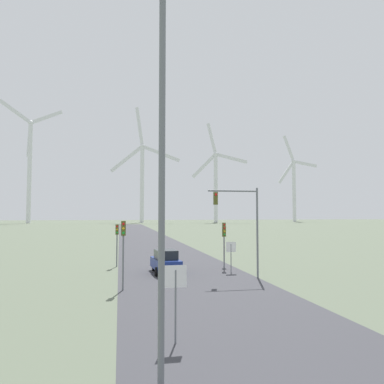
# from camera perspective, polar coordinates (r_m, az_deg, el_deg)

# --- Properties ---
(road_surface) EXTENTS (10.00, 240.00, 0.01)m
(road_surface) POSITION_cam_1_polar(r_m,az_deg,el_deg) (52.93, -5.65, -8.39)
(road_surface) COLOR #38383D
(road_surface) RESTS_ON ground
(streetlamp) EXTENTS (2.83, 0.32, 11.26)m
(streetlamp) POSITION_cam_1_polar(r_m,az_deg,el_deg) (10.32, -4.59, 9.41)
(streetlamp) COLOR slate
(streetlamp) RESTS_ON ground
(stop_sign_near) EXTENTS (0.81, 0.07, 2.77)m
(stop_sign_near) POSITION_cam_1_polar(r_m,az_deg,el_deg) (13.94, -2.52, -14.47)
(stop_sign_near) COLOR slate
(stop_sign_near) RESTS_ON ground
(stop_sign_far) EXTENTS (0.81, 0.07, 2.41)m
(stop_sign_far) POSITION_cam_1_polar(r_m,az_deg,el_deg) (30.30, 5.96, -8.94)
(stop_sign_far) COLOR slate
(stop_sign_far) RESTS_ON ground
(traffic_light_post_near_left) EXTENTS (0.28, 0.34, 4.20)m
(traffic_light_post_near_left) POSITION_cam_1_polar(r_m,az_deg,el_deg) (23.38, -10.43, -7.13)
(traffic_light_post_near_left) COLOR slate
(traffic_light_post_near_left) RESTS_ON ground
(traffic_light_post_near_right) EXTENTS (0.28, 0.34, 3.62)m
(traffic_light_post_near_right) POSITION_cam_1_polar(r_m,az_deg,el_deg) (31.98, 4.92, -6.90)
(traffic_light_post_near_right) COLOR slate
(traffic_light_post_near_right) RESTS_ON ground
(traffic_light_post_mid_left) EXTENTS (0.28, 0.34, 3.72)m
(traffic_light_post_mid_left) POSITION_cam_1_polar(r_m,az_deg,el_deg) (33.92, -11.36, -6.52)
(traffic_light_post_mid_left) COLOR slate
(traffic_light_post_mid_left) RESTS_ON ground
(traffic_light_post_mid_right) EXTENTS (0.28, 0.34, 3.85)m
(traffic_light_post_mid_right) POSITION_cam_1_polar(r_m,az_deg,el_deg) (34.16, 4.90, -6.39)
(traffic_light_post_mid_right) COLOR slate
(traffic_light_post_mid_right) RESTS_ON ground
(traffic_light_mast_overhead) EXTENTS (3.76, 0.35, 6.55)m
(traffic_light_mast_overhead) POSITION_cam_1_polar(r_m,az_deg,el_deg) (27.35, 7.54, -3.49)
(traffic_light_mast_overhead) COLOR slate
(traffic_light_mast_overhead) RESTS_ON ground
(car_approaching) EXTENTS (2.09, 4.22, 1.83)m
(car_approaching) POSITION_cam_1_polar(r_m,az_deg,el_deg) (29.85, -4.04, -10.52)
(car_approaching) COLOR navy
(car_approaching) RESTS_ON ground
(wind_turbine_left) EXTENTS (29.25, 13.00, 62.41)m
(wind_turbine_left) POSITION_cam_1_polar(r_m,az_deg,el_deg) (211.20, -23.49, 4.15)
(wind_turbine_left) COLOR silver
(wind_turbine_left) RESTS_ON ground
(wind_turbine_center) EXTENTS (37.73, 9.76, 64.04)m
(wind_turbine_center) POSITION_cam_1_polar(r_m,az_deg,el_deg) (207.32, -7.61, 2.75)
(wind_turbine_center) COLOR silver
(wind_turbine_center) RESTS_ON ground
(wind_turbine_right) EXTENTS (29.24, 14.28, 57.14)m
(wind_turbine_right) POSITION_cam_1_polar(r_m,az_deg,el_deg) (213.13, 3.63, 1.95)
(wind_turbine_right) COLOR silver
(wind_turbine_right) RESTS_ON ground
(wind_turbine_far_right) EXTENTS (28.42, 4.10, 54.40)m
(wind_turbine_far_right) POSITION_cam_1_polar(r_m,az_deg,el_deg) (244.73, 15.28, 1.22)
(wind_turbine_far_right) COLOR silver
(wind_turbine_far_right) RESTS_ON ground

